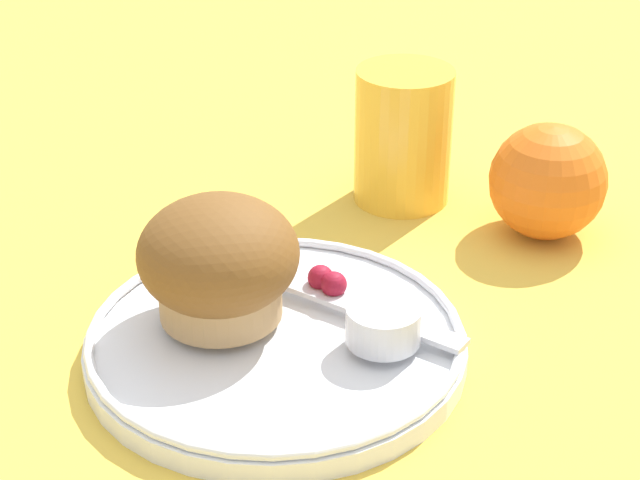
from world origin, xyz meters
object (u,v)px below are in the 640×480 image
butter_knife (350,305)px  juice_glass (403,136)px  muffin (219,262)px  orange_fruit (548,181)px

butter_knife → juice_glass: (-0.10, 0.17, 0.03)m
butter_knife → juice_glass: bearing=111.2°
muffin → orange_fruit: 0.26m
butter_knife → juice_glass: juice_glass is taller
butter_knife → muffin: bearing=-140.4°
muffin → juice_glass: (-0.05, 0.23, -0.00)m
butter_knife → orange_fruit: (0.01, 0.20, 0.02)m
orange_fruit → butter_knife: bearing=-93.9°
muffin → butter_knife: 0.09m
muffin → orange_fruit: muffin is taller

